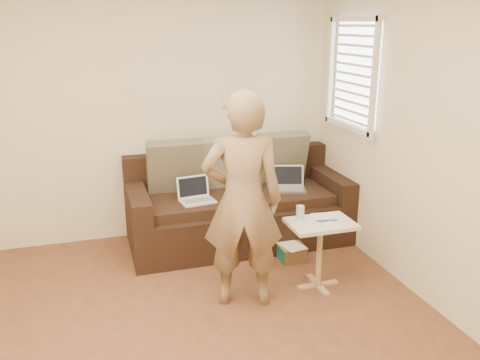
{
  "coord_description": "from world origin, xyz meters",
  "views": [
    {
      "loc": [
        -0.51,
        -2.84,
        2.16
      ],
      "look_at": [
        0.8,
        1.4,
        0.78
      ],
      "focal_mm": 37.8,
      "sensor_mm": 36.0,
      "label": 1
    }
  ],
  "objects_px": {
    "person": "(243,201)",
    "drinking_glass": "(300,213)",
    "laptop_silver": "(289,190)",
    "laptop_white": "(198,202)",
    "sofa": "(239,202)",
    "striped_box": "(291,252)",
    "side_table": "(319,254)"
  },
  "relations": [
    {
      "from": "drinking_glass",
      "to": "laptop_white",
      "type": "bearing_deg",
      "value": 128.06
    },
    {
      "from": "laptop_white",
      "to": "side_table",
      "type": "bearing_deg",
      "value": -57.73
    },
    {
      "from": "sofa",
      "to": "striped_box",
      "type": "xyz_separation_m",
      "value": [
        0.35,
        -0.58,
        -0.35
      ]
    },
    {
      "from": "side_table",
      "to": "striped_box",
      "type": "xyz_separation_m",
      "value": [
        -0.02,
        0.54,
        -0.22
      ]
    },
    {
      "from": "laptop_silver",
      "to": "laptop_white",
      "type": "height_order",
      "value": "laptop_white"
    },
    {
      "from": "laptop_white",
      "to": "side_table",
      "type": "height_order",
      "value": "laptop_white"
    },
    {
      "from": "person",
      "to": "sofa",
      "type": "bearing_deg",
      "value": -89.79
    },
    {
      "from": "laptop_silver",
      "to": "striped_box",
      "type": "height_order",
      "value": "laptop_silver"
    },
    {
      "from": "striped_box",
      "to": "drinking_glass",
      "type": "bearing_deg",
      "value": -105.73
    },
    {
      "from": "laptop_silver",
      "to": "person",
      "type": "bearing_deg",
      "value": -111.78
    },
    {
      "from": "sofa",
      "to": "laptop_white",
      "type": "height_order",
      "value": "sofa"
    },
    {
      "from": "sofa",
      "to": "drinking_glass",
      "type": "height_order",
      "value": "sofa"
    },
    {
      "from": "laptop_silver",
      "to": "side_table",
      "type": "distance_m",
      "value": 1.07
    },
    {
      "from": "person",
      "to": "side_table",
      "type": "distance_m",
      "value": 0.89
    },
    {
      "from": "laptop_silver",
      "to": "side_table",
      "type": "height_order",
      "value": "laptop_silver"
    },
    {
      "from": "laptop_white",
      "to": "side_table",
      "type": "relative_size",
      "value": 0.54
    },
    {
      "from": "laptop_white",
      "to": "side_table",
      "type": "distance_m",
      "value": 1.3
    },
    {
      "from": "sofa",
      "to": "laptop_silver",
      "type": "xyz_separation_m",
      "value": [
        0.53,
        -0.07,
        0.1
      ]
    },
    {
      "from": "person",
      "to": "drinking_glass",
      "type": "xyz_separation_m",
      "value": [
        0.54,
        0.13,
        -0.21
      ]
    },
    {
      "from": "laptop_silver",
      "to": "laptop_white",
      "type": "distance_m",
      "value": 0.98
    },
    {
      "from": "laptop_silver",
      "to": "side_table",
      "type": "relative_size",
      "value": 0.56
    },
    {
      "from": "person",
      "to": "striped_box",
      "type": "height_order",
      "value": "person"
    },
    {
      "from": "person",
      "to": "drinking_glass",
      "type": "relative_size",
      "value": 14.34
    },
    {
      "from": "laptop_silver",
      "to": "laptop_white",
      "type": "bearing_deg",
      "value": -159.76
    },
    {
      "from": "drinking_glass",
      "to": "side_table",
      "type": "bearing_deg",
      "value": -34.75
    },
    {
      "from": "striped_box",
      "to": "laptop_silver",
      "type": "bearing_deg",
      "value": 70.84
    },
    {
      "from": "drinking_glass",
      "to": "striped_box",
      "type": "height_order",
      "value": "drinking_glass"
    },
    {
      "from": "side_table",
      "to": "striped_box",
      "type": "distance_m",
      "value": 0.58
    },
    {
      "from": "laptop_white",
      "to": "person",
      "type": "distance_m",
      "value": 1.07
    },
    {
      "from": "side_table",
      "to": "drinking_glass",
      "type": "distance_m",
      "value": 0.4
    },
    {
      "from": "sofa",
      "to": "laptop_white",
      "type": "relative_size",
      "value": 6.87
    },
    {
      "from": "laptop_white",
      "to": "drinking_glass",
      "type": "height_order",
      "value": "drinking_glass"
    }
  ]
}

